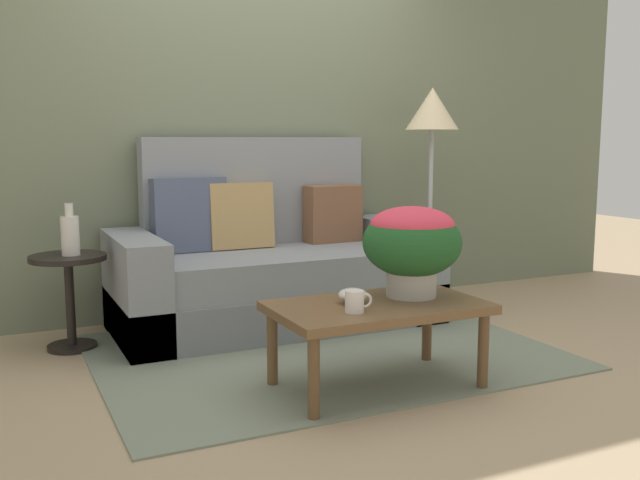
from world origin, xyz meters
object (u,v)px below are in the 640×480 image
object	(u,v)px
floor_lamp	(432,127)
snack_bowl	(353,295)
couch	(272,269)
side_table	(69,284)
potted_plant	(412,241)
table_vase	(70,234)
coffee_mug	(355,301)
coffee_table	(377,313)

from	to	relation	value
floor_lamp	snack_bowl	bearing A→B (deg)	-135.58
couch	side_table	world-z (taller)	couch
potted_plant	snack_bowl	bearing A→B (deg)	-178.97
floor_lamp	table_vase	size ratio (longest dim) A/B	5.28
couch	coffee_mug	bearing A→B (deg)	-96.82
floor_lamp	potted_plant	xyz separation A→B (m)	(-0.95, -1.24, -0.57)
couch	floor_lamp	xyz separation A→B (m)	(1.18, -0.02, 0.90)
couch	table_vase	distance (m)	1.24
floor_lamp	potted_plant	bearing A→B (deg)	-127.44
potted_plant	side_table	bearing A→B (deg)	139.77
potted_plant	coffee_mug	xyz separation A→B (m)	(-0.40, -0.17, -0.22)
coffee_mug	snack_bowl	world-z (taller)	coffee_mug
side_table	coffee_mug	distance (m)	1.74
couch	coffee_mug	xyz separation A→B (m)	(-0.17, -1.42, 0.11)
couch	floor_lamp	size ratio (longest dim) A/B	1.31
side_table	coffee_mug	size ratio (longest dim) A/B	4.09
floor_lamp	potted_plant	size ratio (longest dim) A/B	3.17
coffee_table	side_table	world-z (taller)	side_table
side_table	snack_bowl	world-z (taller)	side_table
snack_bowl	table_vase	size ratio (longest dim) A/B	0.49
snack_bowl	table_vase	distance (m)	1.65
coffee_mug	table_vase	bearing A→B (deg)	126.95
coffee_mug	table_vase	xyz separation A→B (m)	(-1.03, 1.37, 0.19)
couch	snack_bowl	bearing A→B (deg)	-94.34
coffee_mug	snack_bowl	xyz separation A→B (m)	(0.07, 0.16, -0.01)
potted_plant	floor_lamp	bearing A→B (deg)	52.56
potted_plant	snack_bowl	distance (m)	0.40
coffee_mug	snack_bowl	bearing A→B (deg)	65.12
coffee_table	floor_lamp	size ratio (longest dim) A/B	0.65
coffee_table	floor_lamp	bearing A→B (deg)	47.96
table_vase	coffee_table	bearing A→B (deg)	-46.14
coffee_table	coffee_mug	world-z (taller)	coffee_mug
floor_lamp	coffee_mug	size ratio (longest dim) A/B	11.61
potted_plant	coffee_mug	bearing A→B (deg)	-157.22
couch	side_table	xyz separation A→B (m)	(-1.22, -0.04, 0.02)
couch	snack_bowl	xyz separation A→B (m)	(-0.10, -1.26, 0.10)
coffee_table	potted_plant	distance (m)	0.39
side_table	potted_plant	distance (m)	1.92
side_table	floor_lamp	size ratio (longest dim) A/B	0.35
side_table	potted_plant	xyz separation A→B (m)	(1.44, -1.22, 0.31)
side_table	snack_bowl	bearing A→B (deg)	-47.57
coffee_table	side_table	size ratio (longest dim) A/B	1.85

